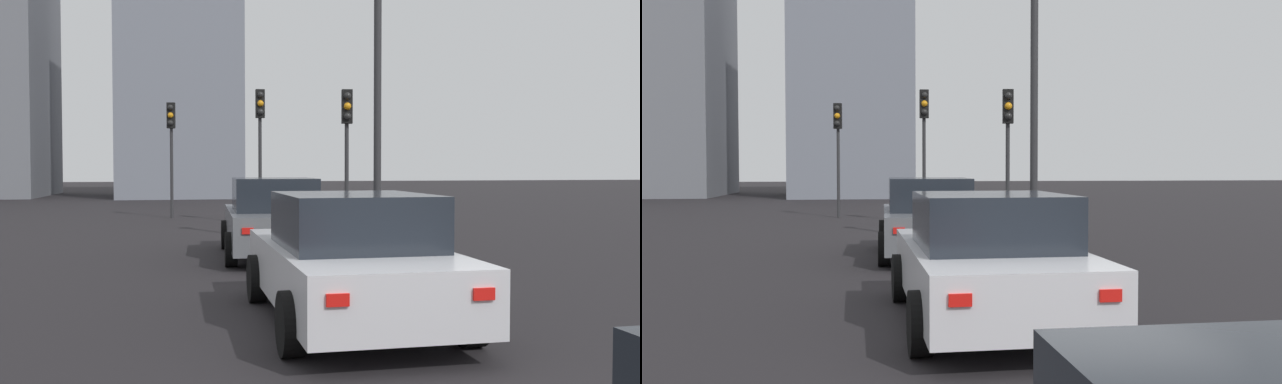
{
  "view_description": "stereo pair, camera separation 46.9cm",
  "coord_description": "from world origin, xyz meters",
  "views": [
    {
      "loc": [
        -5.19,
        1.65,
        1.83
      ],
      "look_at": [
        3.47,
        -0.03,
        1.5
      ],
      "focal_mm": 38.55,
      "sensor_mm": 36.0,
      "label": 1
    },
    {
      "loc": [
        -5.27,
        1.19,
        1.83
      ],
      "look_at": [
        3.47,
        -0.03,
        1.5
      ],
      "focal_mm": 38.55,
      "sensor_mm": 36.0,
      "label": 2
    }
  ],
  "objects": [
    {
      "name": "street_lamp_kerbside",
      "position": [
        8.81,
        -2.3,
        4.16
      ],
      "size": [
        0.56,
        0.36,
        7.02
      ],
      "color": "#2D2D30",
      "rests_on": "ground_plane"
    },
    {
      "name": "traffic_light_far_left",
      "position": [
        16.6,
        -0.64,
        3.06
      ],
      "size": [
        0.32,
        0.28,
        4.27
      ],
      "rotation": [
        0.0,
        0.0,
        3.15
      ],
      "color": "#2D2D30",
      "rests_on": "ground_plane"
    },
    {
      "name": "car_grey_lead",
      "position": [
        8.61,
        -0.05,
        0.76
      ],
      "size": [
        4.48,
        2.09,
        1.6
      ],
      "rotation": [
        0.0,
        0.0,
        -0.02
      ],
      "color": "slate",
      "rests_on": "ground_plane"
    },
    {
      "name": "traffic_light_near_left",
      "position": [
        19.55,
        2.19,
        2.93
      ],
      "size": [
        0.33,
        0.3,
        4.07
      ],
      "rotation": [
        0.0,
        0.0,
        3.0
      ],
      "color": "#2D2D30",
      "rests_on": "ground_plane"
    },
    {
      "name": "traffic_light_near_right",
      "position": [
        12.62,
        -2.53,
        2.79
      ],
      "size": [
        0.32,
        0.3,
        3.87
      ],
      "rotation": [
        0.0,
        0.0,
        3.03
      ],
      "color": "#2D2D30",
      "rests_on": "ground_plane"
    },
    {
      "name": "car_white_second",
      "position": [
        2.59,
        -0.21,
        0.73
      ],
      "size": [
        4.47,
        2.13,
        1.52
      ],
      "rotation": [
        0.0,
        0.0,
        0.02
      ],
      "color": "silver",
      "rests_on": "ground_plane"
    },
    {
      "name": "building_facade_left",
      "position": [
        38.15,
        2.0,
        8.28
      ],
      "size": [
        9.73,
        7.11,
        16.56
      ],
      "primitive_type": "cube",
      "color": "gray",
      "rests_on": "ground_plane"
    }
  ]
}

